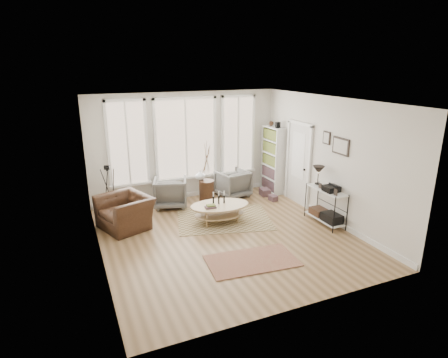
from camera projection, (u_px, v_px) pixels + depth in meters
name	position (u px, v px, depth m)	size (l,w,h in m)	color
room	(227.00, 173.00, 7.78)	(5.50, 5.54, 2.90)	#96734B
bay_window	(186.00, 141.00, 10.07)	(4.14, 0.12, 2.24)	tan
door	(298.00, 162.00, 9.82)	(0.09, 1.06, 2.22)	silver
bookcase	(273.00, 159.00, 10.76)	(0.31, 0.85, 2.06)	white
low_shelf	(326.00, 203.00, 8.66)	(0.38, 1.08, 1.30)	white
wall_art	(337.00, 144.00, 8.36)	(0.04, 0.88, 0.44)	black
rug_main	(224.00, 219.00, 9.04)	(2.19, 1.65, 0.01)	brown
rug_runner	(252.00, 260.00, 7.11)	(1.70, 0.95, 0.01)	maroon
coffee_table	(219.00, 208.00, 8.77)	(1.46, 1.00, 0.64)	tan
armchair_left	(171.00, 192.00, 9.75)	(0.83, 0.85, 0.77)	slate
armchair_right	(233.00, 183.00, 10.50)	(0.80, 0.82, 0.75)	slate
side_table	(206.00, 173.00, 9.91)	(0.40, 0.40, 1.70)	#3D2518
vase	(200.00, 175.00, 10.03)	(0.25, 0.25, 0.26)	silver
accent_chair	(125.00, 212.00, 8.49)	(0.99, 1.14, 0.74)	#3D2518
tripod_camera	(109.00, 193.00, 9.06)	(0.45, 0.45, 1.28)	black
book_stack_near	(265.00, 192.00, 10.63)	(0.24, 0.31, 0.20)	brown
book_stack_far	(273.00, 198.00, 10.23)	(0.18, 0.23, 0.15)	brown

